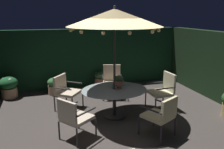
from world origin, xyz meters
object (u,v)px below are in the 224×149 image
object	(u,v)px
patio_umbrella	(115,18)
potted_plant_left_near	(54,86)
patio_chair_southeast	(74,116)
patio_chair_south	(162,114)
potted_plant_right_far	(100,79)
potted_plant_back_center	(9,87)
patio_dining_table	(114,94)
patio_chair_east	(66,89)
centerpiece_planter	(119,81)
patio_chair_northeast	(112,79)
patio_chair_north	(164,89)

from	to	relation	value
patio_umbrella	potted_plant_left_near	world-z (taller)	patio_umbrella
patio_chair_southeast	patio_chair_south	world-z (taller)	patio_chair_southeast
potted_plant_right_far	potted_plant_back_center	distance (m)	3.03
patio_dining_table	patio_chair_east	world-z (taller)	patio_chair_east
patio_umbrella	potted_plant_right_far	bearing A→B (deg)	85.07
patio_dining_table	patio_chair_southeast	distance (m)	1.45
patio_dining_table	potted_plant_left_near	size ratio (longest dim) A/B	2.95
patio_chair_east	potted_plant_left_near	distance (m)	1.34
patio_umbrella	patio_chair_southeast	xyz separation A→B (m)	(-1.16, -0.86, -1.97)
centerpiece_planter	potted_plant_back_center	bearing A→B (deg)	142.46
potted_plant_left_near	patio_chair_south	bearing A→B (deg)	-58.92
patio_chair_northeast	potted_plant_left_near	world-z (taller)	patio_chair_northeast
patio_chair_north	patio_chair_east	size ratio (longest dim) A/B	1.07
patio_umbrella	patio_chair_south	bearing A→B (deg)	-63.44
patio_chair_south	potted_plant_right_far	size ratio (longest dim) A/B	1.59
patio_chair_east	patio_chair_south	size ratio (longest dim) A/B	1.02
patio_chair_north	potted_plant_left_near	xyz separation A→B (m)	(-2.88, 2.09, -0.29)
patio_chair_northeast	patio_chair_southeast	size ratio (longest dim) A/B	1.08
patio_chair_northeast	patio_chair_south	distance (m)	2.72
patio_chair_northeast	patio_chair_southeast	distance (m)	2.74
patio_umbrella	potted_plant_back_center	size ratio (longest dim) A/B	4.09
potted_plant_right_far	patio_chair_south	bearing A→B (deg)	-83.34
patio_chair_south	potted_plant_left_near	distance (m)	4.02
patio_umbrella	patio_chair_northeast	distance (m)	2.42
patio_dining_table	potted_plant_left_near	bearing A→B (deg)	123.61
patio_umbrella	patio_chair_east	xyz separation A→B (m)	(-1.16, 0.86, -1.94)
patio_chair_north	patio_chair_south	distance (m)	1.57
centerpiece_planter	patio_umbrella	bearing A→B (deg)	-177.57
patio_chair_northeast	patio_dining_table	bearing A→B (deg)	-104.56
patio_chair_southeast	patio_dining_table	bearing A→B (deg)	36.67
centerpiece_planter	patio_chair_east	xyz separation A→B (m)	(-1.28, 0.86, -0.38)
patio_chair_south	potted_plant_left_near	size ratio (longest dim) A/B	1.62
patio_dining_table	patio_umbrella	world-z (taller)	patio_umbrella
centerpiece_planter	potted_plant_back_center	distance (m)	3.74
patio_chair_east	patio_umbrella	bearing A→B (deg)	-36.65
patio_chair_south	potted_plant_left_near	world-z (taller)	patio_chair_south
patio_umbrella	patio_chair_north	world-z (taller)	patio_umbrella
centerpiece_planter	potted_plant_left_near	distance (m)	2.72
patio_chair_north	potted_plant_back_center	bearing A→B (deg)	152.72
potted_plant_back_center	patio_chair_east	bearing A→B (deg)	-40.15
patio_dining_table	patio_chair_southeast	xyz separation A→B (m)	(-1.16, -0.86, -0.07)
patio_dining_table	patio_umbrella	bearing A→B (deg)	-121.11
centerpiece_planter	potted_plant_left_near	world-z (taller)	centerpiece_planter
patio_chair_south	patio_chair_east	bearing A→B (deg)	129.94
centerpiece_planter	patio_chair_northeast	xyz separation A→B (m)	(0.25, 1.41, -0.38)
potted_plant_back_center	patio_chair_south	bearing A→B (deg)	-45.75
centerpiece_planter	patio_chair_south	xyz separation A→B (m)	(0.53, -1.30, -0.41)
patio_chair_northeast	centerpiece_planter	bearing A→B (deg)	-100.02
potted_plant_left_near	potted_plant_right_far	bearing A→B (deg)	10.25
patio_chair_southeast	potted_plant_back_center	distance (m)	3.53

